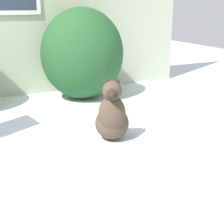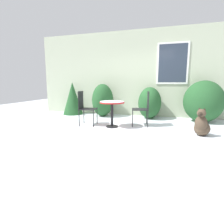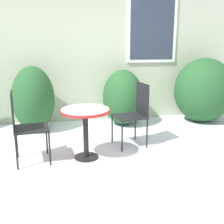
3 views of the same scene
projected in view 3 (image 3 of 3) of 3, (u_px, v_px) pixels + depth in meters
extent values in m
plane|color=silver|center=(120.00, 161.00, 3.90)|extent=(16.00, 16.00, 0.00)
cube|color=#B2BC9E|center=(97.00, 44.00, 5.61)|extent=(8.00, 0.06, 3.10)
cube|color=white|center=(152.00, 27.00, 5.70)|extent=(1.04, 0.04, 1.41)
cube|color=#2D3847|center=(152.00, 27.00, 5.68)|extent=(0.92, 0.01, 1.29)
ellipsoid|color=#235128|center=(33.00, 99.00, 5.12)|extent=(0.77, 0.90, 1.19)
ellipsoid|color=#235128|center=(123.00, 97.00, 5.51)|extent=(0.78, 0.96, 1.08)
ellipsoid|color=#235128|center=(204.00, 90.00, 5.68)|extent=(1.19, 1.08, 1.30)
cylinder|color=black|center=(86.00, 157.00, 3.99)|extent=(0.34, 0.34, 0.03)
cylinder|color=black|center=(86.00, 135.00, 3.91)|extent=(0.07, 0.07, 0.65)
cylinder|color=red|center=(85.00, 111.00, 3.83)|extent=(0.68, 0.68, 0.03)
cylinder|color=silver|center=(85.00, 109.00, 3.82)|extent=(0.65, 0.65, 0.02)
cube|color=black|center=(129.00, 116.00, 4.37)|extent=(0.52, 0.52, 0.02)
cube|color=black|center=(142.00, 99.00, 4.38)|extent=(0.09, 0.41, 0.50)
cylinder|color=black|center=(112.00, 129.00, 4.55)|extent=(0.02, 0.02, 0.47)
cylinder|color=black|center=(122.00, 137.00, 4.17)|extent=(0.02, 0.02, 0.47)
cylinder|color=black|center=(135.00, 126.00, 4.69)|extent=(0.02, 0.02, 0.47)
cylinder|color=black|center=(147.00, 134.00, 4.32)|extent=(0.02, 0.02, 0.47)
cube|color=black|center=(31.00, 128.00, 3.77)|extent=(0.50, 0.50, 0.02)
cube|color=black|center=(13.00, 111.00, 3.64)|extent=(0.07, 0.41, 0.50)
cylinder|color=black|center=(50.00, 149.00, 3.70)|extent=(0.02, 0.02, 0.47)
cylinder|color=black|center=(47.00, 139.00, 4.08)|extent=(0.02, 0.02, 0.47)
cylinder|color=black|center=(17.00, 153.00, 3.58)|extent=(0.02, 0.02, 0.47)
cylinder|color=black|center=(17.00, 142.00, 3.96)|extent=(0.02, 0.02, 0.47)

